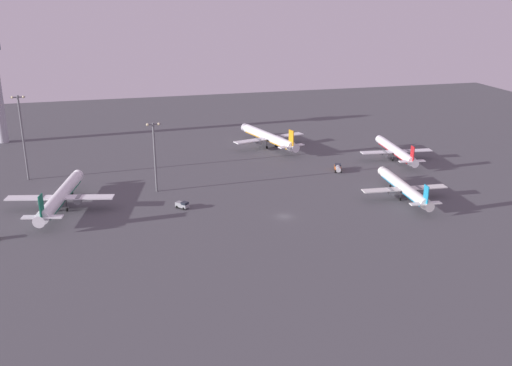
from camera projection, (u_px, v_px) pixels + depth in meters
The scene contains 9 objects.
ground_plane at pixel (284, 216), 171.99m from camera, with size 416.00×416.00×0.00m, color #4C4C51.
airplane_near_gate at pixel (404, 188), 185.67m from camera, with size 28.38×36.45×9.34m.
airplane_far_stand at pixel (60, 197), 176.43m from camera, with size 32.65×41.67×10.78m.
airplane_terminal_side at pixel (396, 151), 227.30m from camera, with size 28.91×37.08×9.51m.
airplane_taxiway_distant at pixel (269, 137), 245.45m from camera, with size 32.58×41.49×10.83m.
fuel_truck at pixel (338, 168), 213.79m from camera, with size 4.05×6.64×2.35m.
maintenance_van at pixel (182, 205), 177.92m from camera, with size 4.24×4.38×2.25m.
apron_light_west at pixel (23, 133), 199.44m from camera, with size 4.80×0.90×30.08m.
apron_light_east at pixel (155, 152), 188.73m from camera, with size 4.80×0.90×23.55m.
Camera 1 is at (-48.32, -152.27, 65.05)m, focal length 40.44 mm.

